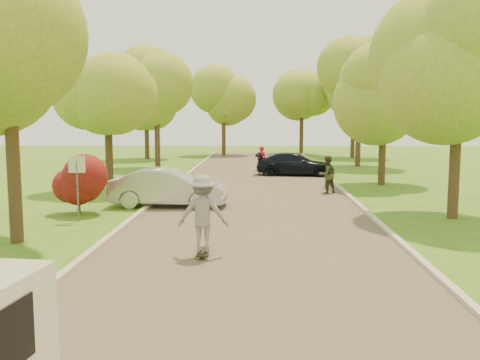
# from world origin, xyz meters

# --- Properties ---
(ground) EXTENTS (100.00, 100.00, 0.00)m
(ground) POSITION_xyz_m (0.00, 0.00, 0.00)
(ground) COLOR #3E6418
(ground) RESTS_ON ground
(road) EXTENTS (8.00, 60.00, 0.01)m
(road) POSITION_xyz_m (0.00, 8.00, 0.01)
(road) COLOR #4C4438
(road) RESTS_ON ground
(curb_left) EXTENTS (0.18, 60.00, 0.12)m
(curb_left) POSITION_xyz_m (-4.05, 8.00, 0.06)
(curb_left) COLOR #B2AD9E
(curb_left) RESTS_ON ground
(curb_right) EXTENTS (0.18, 60.00, 0.12)m
(curb_right) POSITION_xyz_m (4.05, 8.00, 0.06)
(curb_right) COLOR #B2AD9E
(curb_right) RESTS_ON ground
(street_sign) EXTENTS (0.55, 0.06, 2.17)m
(street_sign) POSITION_xyz_m (-5.80, 4.00, 1.56)
(street_sign) COLOR #59595E
(street_sign) RESTS_ON ground
(red_shrub) EXTENTS (1.70, 1.70, 1.95)m
(red_shrub) POSITION_xyz_m (-6.30, 5.50, 1.10)
(red_shrub) COLOR #382619
(red_shrub) RESTS_ON ground
(tree_l_mida) EXTENTS (4.71, 4.60, 7.39)m
(tree_l_mida) POSITION_xyz_m (-6.30, 1.00, 5.17)
(tree_l_mida) COLOR #382619
(tree_l_mida) RESTS_ON ground
(tree_l_midb) EXTENTS (4.30, 4.20, 6.62)m
(tree_l_midb) POSITION_xyz_m (-6.81, 12.00, 4.59)
(tree_l_midb) COLOR #382619
(tree_l_midb) RESTS_ON ground
(tree_l_far) EXTENTS (4.92, 4.80, 7.79)m
(tree_l_far) POSITION_xyz_m (-6.39, 22.00, 5.47)
(tree_l_far) COLOR #382619
(tree_l_far) RESTS_ON ground
(tree_r_mida) EXTENTS (5.13, 5.00, 7.95)m
(tree_r_mida) POSITION_xyz_m (7.02, 5.00, 5.54)
(tree_r_mida) COLOR #382619
(tree_r_mida) RESTS_ON ground
(tree_r_midb) EXTENTS (4.51, 4.40, 7.01)m
(tree_r_midb) POSITION_xyz_m (6.60, 14.00, 4.88)
(tree_r_midb) COLOR #382619
(tree_r_midb) RESTS_ON ground
(tree_r_far) EXTENTS (5.33, 5.20, 8.34)m
(tree_r_far) POSITION_xyz_m (7.23, 24.00, 5.83)
(tree_r_far) COLOR #382619
(tree_r_far) RESTS_ON ground
(tree_bg_a) EXTENTS (5.12, 5.00, 7.72)m
(tree_bg_a) POSITION_xyz_m (-8.78, 30.00, 5.31)
(tree_bg_a) COLOR #382619
(tree_bg_a) RESTS_ON ground
(tree_bg_b) EXTENTS (5.12, 5.00, 7.95)m
(tree_bg_b) POSITION_xyz_m (8.22, 32.00, 5.54)
(tree_bg_b) COLOR #382619
(tree_bg_b) RESTS_ON ground
(tree_bg_c) EXTENTS (4.92, 4.80, 7.33)m
(tree_bg_c) POSITION_xyz_m (-2.79, 34.00, 5.02)
(tree_bg_c) COLOR #382619
(tree_bg_c) RESTS_ON ground
(tree_bg_d) EXTENTS (5.12, 5.00, 7.72)m
(tree_bg_d) POSITION_xyz_m (4.22, 36.00, 5.31)
(tree_bg_d) COLOR #382619
(tree_bg_d) RESTS_ON ground
(silver_sedan) EXTENTS (4.53, 1.69, 1.48)m
(silver_sedan) POSITION_xyz_m (-3.30, 7.04, 0.74)
(silver_sedan) COLOR #B6B6BB
(silver_sedan) RESTS_ON ground
(dark_sedan) EXTENTS (4.78, 2.38, 1.33)m
(dark_sedan) POSITION_xyz_m (2.30, 18.21, 0.67)
(dark_sedan) COLOR black
(dark_sedan) RESTS_ON ground
(longboard) EXTENTS (0.31, 0.99, 0.11)m
(longboard) POSITION_xyz_m (-1.19, -0.29, 0.11)
(longboard) COLOR black
(longboard) RESTS_ON ground
(skateboarder) EXTENTS (1.26, 0.76, 1.92)m
(skateboarder) POSITION_xyz_m (-1.19, -0.29, 1.09)
(skateboarder) COLOR gray
(skateboarder) RESTS_ON longboard
(person_striped) EXTENTS (0.70, 0.55, 1.69)m
(person_striped) POSITION_xyz_m (0.28, 18.77, 0.85)
(person_striped) COLOR #BF1C39
(person_striped) RESTS_ON ground
(person_olive) EXTENTS (1.04, 0.98, 1.71)m
(person_olive) POSITION_xyz_m (3.23, 10.77, 0.86)
(person_olive) COLOR #333620
(person_olive) RESTS_ON ground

